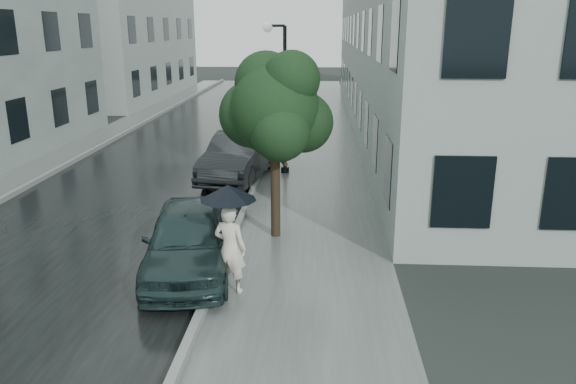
# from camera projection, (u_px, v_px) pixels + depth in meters

# --- Properties ---
(ground) EXTENTS (120.00, 120.00, 0.00)m
(ground) POSITION_uv_depth(u_px,v_px,m) (295.00, 294.00, 10.49)
(ground) COLOR black
(ground) RESTS_ON ground
(sidewalk) EXTENTS (3.50, 60.00, 0.01)m
(sidewalk) POSITION_uv_depth(u_px,v_px,m) (316.00, 154.00, 21.96)
(sidewalk) COLOR slate
(sidewalk) RESTS_ON ground
(kerb_near) EXTENTS (0.15, 60.00, 0.15)m
(kerb_near) POSITION_uv_depth(u_px,v_px,m) (269.00, 151.00, 22.04)
(kerb_near) COLOR slate
(kerb_near) RESTS_ON ground
(asphalt_road) EXTENTS (6.85, 60.00, 0.00)m
(asphalt_road) POSITION_uv_depth(u_px,v_px,m) (182.00, 152.00, 22.26)
(asphalt_road) COLOR black
(asphalt_road) RESTS_ON ground
(kerb_far) EXTENTS (0.15, 60.00, 0.15)m
(kerb_far) POSITION_uv_depth(u_px,v_px,m) (95.00, 149.00, 22.44)
(kerb_far) COLOR slate
(kerb_far) RESTS_ON ground
(sidewalk_far) EXTENTS (1.70, 60.00, 0.01)m
(sidewalk_far) POSITION_uv_depth(u_px,v_px,m) (73.00, 150.00, 22.51)
(sidewalk_far) COLOR #4C5451
(sidewalk_far) RESTS_ON ground
(building_near) EXTENTS (7.02, 36.00, 9.00)m
(building_near) POSITION_uv_depth(u_px,v_px,m) (425.00, 32.00, 27.56)
(building_near) COLOR gray
(building_near) RESTS_ON ground
(building_far_b) EXTENTS (7.02, 18.00, 8.00)m
(building_far_b) POSITION_uv_depth(u_px,v_px,m) (117.00, 38.00, 38.84)
(building_far_b) COLOR gray
(building_far_b) RESTS_ON ground
(pedestrian) EXTENTS (0.71, 0.57, 1.70)m
(pedestrian) POSITION_uv_depth(u_px,v_px,m) (230.00, 249.00, 10.34)
(pedestrian) COLOR beige
(pedestrian) RESTS_ON sidewalk
(umbrella) EXTENTS (1.34, 1.34, 1.20)m
(umbrella) POSITION_uv_depth(u_px,v_px,m) (228.00, 192.00, 10.03)
(umbrella) COLOR black
(umbrella) RESTS_ON ground
(street_tree) EXTENTS (2.64, 2.40, 4.32)m
(street_tree) POSITION_uv_depth(u_px,v_px,m) (275.00, 108.00, 12.61)
(street_tree) COLOR #332619
(street_tree) RESTS_ON ground
(lamp_post) EXTENTS (0.84, 0.39, 4.92)m
(lamp_post) POSITION_uv_depth(u_px,v_px,m) (280.00, 89.00, 18.33)
(lamp_post) COLOR black
(lamp_post) RESTS_ON ground
(car_near) EXTENTS (2.22, 4.27, 1.39)m
(car_near) POSITION_uv_depth(u_px,v_px,m) (188.00, 239.00, 11.26)
(car_near) COLOR #1C2F2F
(car_near) RESTS_ON ground
(car_far) EXTENTS (2.23, 4.74, 1.50)m
(car_far) POSITION_uv_depth(u_px,v_px,m) (239.00, 156.00, 18.24)
(car_far) COLOR #26282B
(car_far) RESTS_ON ground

